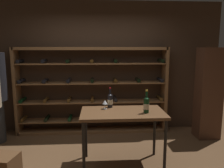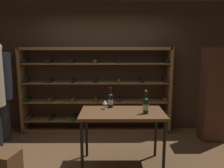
{
  "view_description": "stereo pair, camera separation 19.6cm",
  "coord_description": "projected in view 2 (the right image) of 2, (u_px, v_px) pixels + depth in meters",
  "views": [
    {
      "loc": [
        -0.06,
        -3.06,
        1.79
      ],
      "look_at": [
        0.15,
        0.23,
        1.25
      ],
      "focal_mm": 35.18,
      "sensor_mm": 36.0,
      "label": 1
    },
    {
      "loc": [
        0.13,
        -3.06,
        1.79
      ],
      "look_at": [
        0.15,
        0.23,
        1.25
      ],
      "focal_mm": 35.18,
      "sensor_mm": 36.0,
      "label": 2
    }
  ],
  "objects": [
    {
      "name": "person_bystander_red_print",
      "position": [
        0.0,
        87.0,
        4.2
      ],
      "size": [
        0.46,
        0.46,
        1.9
      ],
      "rotation": [
        0.0,
        0.0,
        -2.96
      ],
      "color": "#272727",
      "rests_on": "ground"
    },
    {
      "name": "tasting_table",
      "position": [
        122.0,
        117.0,
        3.27
      ],
      "size": [
        1.24,
        0.68,
        0.85
      ],
      "color": "brown",
      "rests_on": "ground"
    },
    {
      "name": "wine_bottle_gold_foil",
      "position": [
        146.0,
        105.0,
        3.16
      ],
      "size": [
        0.08,
        0.08,
        0.34
      ],
      "color": "black",
      "rests_on": "tasting_table"
    },
    {
      "name": "wine_bottle_red_label",
      "position": [
        110.0,
        100.0,
        3.49
      ],
      "size": [
        0.08,
        0.08,
        0.32
      ],
      "color": "black",
      "rests_on": "tasting_table"
    },
    {
      "name": "display_cabinet",
      "position": [
        214.0,
        95.0,
        4.23
      ],
      "size": [
        0.44,
        0.36,
        1.8
      ],
      "primitive_type": "cube",
      "color": "#4C2D1E",
      "rests_on": "ground"
    },
    {
      "name": "wine_rack",
      "position": [
        95.0,
        91.0,
        4.64
      ],
      "size": [
        3.15,
        0.32,
        1.81
      ],
      "color": "brown",
      "rests_on": "ground"
    },
    {
      "name": "back_wall",
      "position": [
        105.0,
        67.0,
        4.77
      ],
      "size": [
        5.17,
        0.1,
        2.76
      ],
      "primitive_type": "cube",
      "color": "#3D2B1E",
      "rests_on": "ground"
    },
    {
      "name": "wine_glass_stemmed_left",
      "position": [
        105.0,
        102.0,
        3.4
      ],
      "size": [
        0.08,
        0.08,
        0.14
      ],
      "color": "silver",
      "rests_on": "tasting_table"
    },
    {
      "name": "wine_crate",
      "position": [
        1.0,
        163.0,
        3.12
      ],
      "size": [
        0.54,
        0.44,
        0.34
      ],
      "primitive_type": "cube",
      "rotation": [
        0.0,
        0.0,
        -0.22
      ],
      "color": "brown",
      "rests_on": "ground"
    },
    {
      "name": "ground_plane",
      "position": [
        102.0,
        168.0,
        3.31
      ],
      "size": [
        9.41,
        9.41,
        0.0
      ],
      "primitive_type": "plane",
      "color": "brown"
    }
  ]
}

